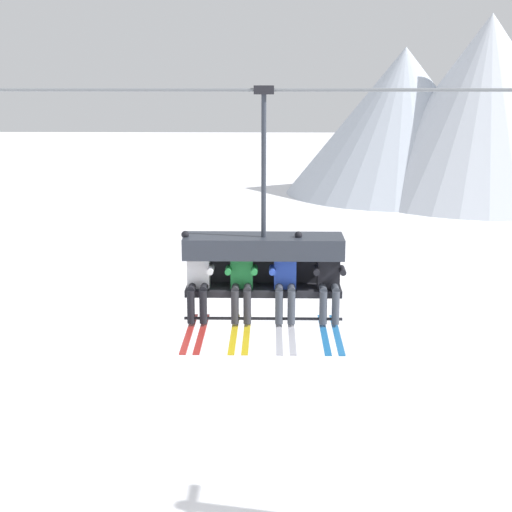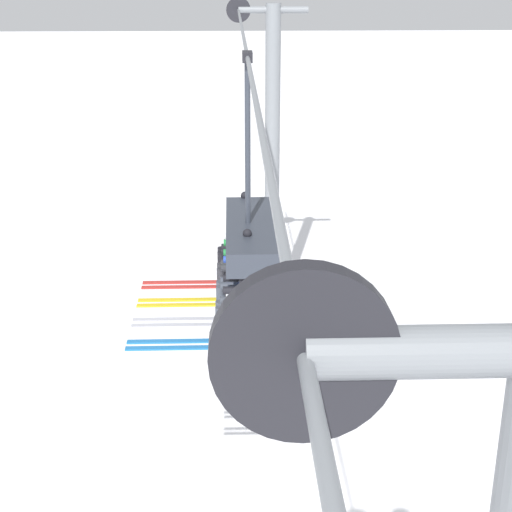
# 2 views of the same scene
# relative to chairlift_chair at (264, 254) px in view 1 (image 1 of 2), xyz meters

# --- Properties ---
(mountain_peak_west) EXTENTS (15.98, 15.98, 9.93)m
(mountain_peak_west) POSITION_rel_chairlift_chair_xyz_m (9.10, 43.52, -0.67)
(mountain_peak_west) COLOR silver
(mountain_peak_west) RESTS_ON ground_plane
(mountain_peak_central) EXTENTS (16.83, 16.83, 11.94)m
(mountain_peak_central) POSITION_rel_chairlift_chair_xyz_m (14.11, 41.14, 0.34)
(mountain_peak_central) COLOR silver
(mountain_peak_central) RESTS_ON ground_plane
(lift_cable) EXTENTS (18.70, 0.05, 0.05)m
(lift_cable) POSITION_rel_chairlift_chair_xyz_m (-0.88, -0.07, 2.34)
(lift_cable) COLOR slate
(chairlift_chair) EXTENTS (2.31, 0.74, 3.28)m
(chairlift_chair) POSITION_rel_chairlift_chair_xyz_m (0.00, 0.00, 0.00)
(chairlift_chair) COLOR #232328
(skier_white) EXTENTS (0.48, 1.70, 1.34)m
(skier_white) POSITION_rel_chairlift_chair_xyz_m (-0.94, -0.21, -0.29)
(skier_white) COLOR silver
(skier_green) EXTENTS (0.46, 1.70, 1.23)m
(skier_green) POSITION_rel_chairlift_chair_xyz_m (-0.31, -0.22, -0.31)
(skier_green) COLOR #23843D
(skier_blue) EXTENTS (0.48, 1.70, 1.34)m
(skier_blue) POSITION_rel_chairlift_chair_xyz_m (0.32, -0.21, -0.29)
(skier_blue) COLOR #2847B7
(skier_black) EXTENTS (0.46, 1.70, 1.23)m
(skier_black) POSITION_rel_chairlift_chair_xyz_m (0.94, -0.22, -0.31)
(skier_black) COLOR black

